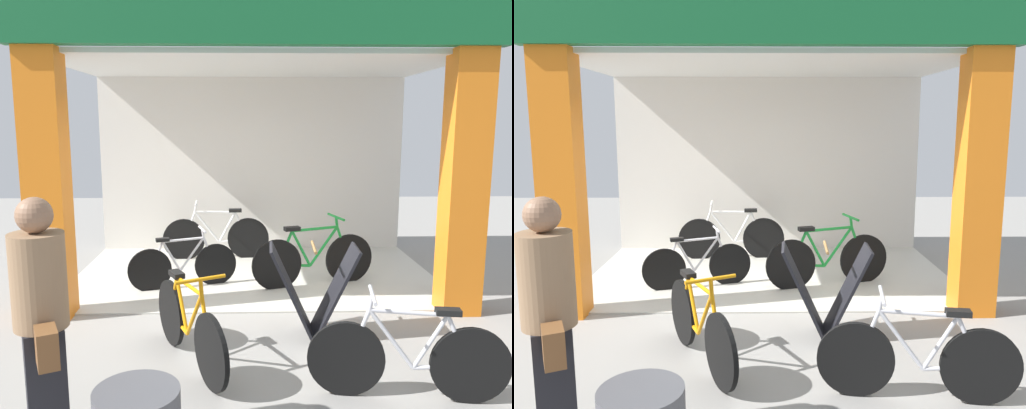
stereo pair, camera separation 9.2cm
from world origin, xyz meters
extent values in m
plane|color=gray|center=(0.00, 0.00, 0.00)|extent=(18.12, 18.12, 0.00)
cube|color=beige|center=(0.00, 1.53, 0.01)|extent=(5.06, 3.06, 0.02)
cube|color=silver|center=(0.00, 3.06, 1.48)|extent=(5.06, 0.12, 2.97)
cube|color=orange|center=(-2.31, 0.00, 1.48)|extent=(0.44, 0.36, 2.97)
cube|color=orange|center=(2.31, 0.00, 1.48)|extent=(0.44, 0.36, 2.97)
cube|color=#14592D|center=(0.00, -0.15, 3.31)|extent=(5.26, 0.20, 0.69)
cube|color=silver|center=(0.00, 1.53, 2.94)|extent=(5.06, 3.06, 0.06)
cylinder|color=black|center=(-1.37, 0.81, 0.28)|extent=(0.55, 0.20, 0.57)
cylinder|color=black|center=(-0.54, 1.06, 0.28)|extent=(0.55, 0.20, 0.57)
cylinder|color=silver|center=(-1.18, 0.87, 0.26)|extent=(0.37, 0.14, 0.07)
cylinder|color=silver|center=(-1.10, 0.89, 0.45)|extent=(0.25, 0.10, 0.43)
cylinder|color=silver|center=(-0.84, 0.97, 0.45)|extent=(0.34, 0.13, 0.44)
cylinder|color=silver|center=(-0.95, 0.94, 0.66)|extent=(0.53, 0.19, 0.05)
cylinder|color=silver|center=(-1.28, 0.84, 0.47)|extent=(0.19, 0.08, 0.38)
cylinder|color=silver|center=(-0.62, 1.04, 0.47)|extent=(0.17, 0.08, 0.39)
cylinder|color=silver|center=(-0.70, 1.02, 0.72)|extent=(0.05, 0.04, 0.12)
cylinder|color=silver|center=(-0.70, 1.01, 0.78)|extent=(0.14, 0.39, 0.03)
cube|color=black|center=(-1.21, 0.86, 0.68)|extent=(0.19, 0.13, 0.04)
cylinder|color=black|center=(0.27, 0.83, 0.34)|extent=(0.66, 0.22, 0.68)
cylinder|color=black|center=(1.28, 1.11, 0.34)|extent=(0.66, 0.22, 0.68)
cylinder|color=#198C33|center=(0.51, 0.90, 0.31)|extent=(0.45, 0.16, 0.09)
cylinder|color=#198C33|center=(0.60, 0.92, 0.53)|extent=(0.29, 0.11, 0.51)
cylinder|color=#198C33|center=(0.91, 1.01, 0.54)|extent=(0.41, 0.15, 0.53)
cylinder|color=#198C33|center=(0.79, 0.97, 0.79)|extent=(0.63, 0.21, 0.05)
cylinder|color=#198C33|center=(0.38, 0.86, 0.56)|extent=(0.22, 0.09, 0.45)
cylinder|color=#198C33|center=(1.18, 1.08, 0.57)|extent=(0.20, 0.09, 0.47)
cylinder|color=#198C33|center=(1.09, 1.06, 0.86)|extent=(0.07, 0.05, 0.14)
cylinder|color=#198C33|center=(1.08, 1.05, 0.93)|extent=(0.16, 0.46, 0.03)
cube|color=black|center=(0.47, 0.89, 0.81)|extent=(0.22, 0.15, 0.05)
cylinder|color=black|center=(-0.08, 2.38, 0.33)|extent=(0.66, 0.07, 0.66)
cylinder|color=black|center=(-1.10, 2.34, 0.33)|extent=(0.66, 0.07, 0.66)
cylinder|color=white|center=(-0.32, 2.37, 0.31)|extent=(0.45, 0.06, 0.09)
cylinder|color=white|center=(-0.41, 2.37, 0.52)|extent=(0.29, 0.05, 0.50)
cylinder|color=white|center=(-0.73, 2.35, 0.53)|extent=(0.41, 0.05, 0.52)
cylinder|color=white|center=(-0.60, 2.36, 0.77)|extent=(0.64, 0.06, 0.05)
cylinder|color=white|center=(-0.19, 2.38, 0.55)|extent=(0.22, 0.05, 0.45)
cylinder|color=white|center=(-1.00, 2.34, 0.56)|extent=(0.20, 0.05, 0.46)
cylinder|color=white|center=(-0.91, 2.35, 0.85)|extent=(0.06, 0.04, 0.14)
cylinder|color=white|center=(-0.90, 2.35, 0.91)|extent=(0.05, 0.46, 0.03)
cube|color=black|center=(-0.28, 2.37, 0.79)|extent=(0.21, 0.11, 0.05)
cylinder|color=black|center=(-0.89, -0.78, 0.32)|extent=(0.33, 0.60, 0.64)
cylinder|color=black|center=(-0.44, -1.67, 0.32)|extent=(0.33, 0.60, 0.64)
cylinder|color=orange|center=(-0.78, -0.99, 0.30)|extent=(0.23, 0.40, 0.08)
cylinder|color=orange|center=(-0.74, -1.07, 0.51)|extent=(0.16, 0.27, 0.48)
cylinder|color=orange|center=(-0.60, -1.34, 0.52)|extent=(0.21, 0.37, 0.50)
cylinder|color=orange|center=(-0.66, -1.23, 0.75)|extent=(0.31, 0.57, 0.05)
cylinder|color=orange|center=(-0.84, -0.87, 0.53)|extent=(0.13, 0.21, 0.43)
cylinder|color=orange|center=(-0.49, -1.58, 0.54)|extent=(0.12, 0.19, 0.45)
cylinder|color=orange|center=(-0.53, -1.50, 0.82)|extent=(0.06, 0.06, 0.13)
cylinder|color=orange|center=(-0.53, -1.49, 0.89)|extent=(0.42, 0.23, 0.03)
cube|color=black|center=(-0.80, -0.95, 0.77)|extent=(0.17, 0.22, 0.05)
cylinder|color=black|center=(1.60, -1.93, 0.31)|extent=(0.62, 0.13, 0.62)
cylinder|color=black|center=(0.65, -1.79, 0.31)|extent=(0.62, 0.13, 0.62)
cylinder|color=silver|center=(1.37, -1.90, 0.29)|extent=(0.42, 0.10, 0.08)
cylinder|color=silver|center=(1.29, -1.89, 0.49)|extent=(0.27, 0.07, 0.47)
cylinder|color=silver|center=(0.99, -1.84, 0.50)|extent=(0.38, 0.09, 0.49)
cylinder|color=silver|center=(1.11, -1.86, 0.72)|extent=(0.59, 0.12, 0.05)
cylinder|color=silver|center=(1.49, -1.92, 0.51)|extent=(0.21, 0.06, 0.42)
cylinder|color=silver|center=(0.74, -1.81, 0.52)|extent=(0.19, 0.06, 0.43)
cylinder|color=silver|center=(0.83, -1.82, 0.79)|extent=(0.06, 0.04, 0.13)
cylinder|color=silver|center=(0.84, -1.82, 0.85)|extent=(0.09, 0.43, 0.03)
cube|color=black|center=(1.41, -1.91, 0.74)|extent=(0.20, 0.12, 0.05)
cube|color=black|center=(0.33, -0.62, 0.47)|extent=(0.48, 0.50, 0.95)
cube|color=black|center=(0.76, -0.64, 0.47)|extent=(0.48, 0.50, 0.95)
cylinder|color=olive|center=(0.54, -0.63, 0.94)|extent=(0.06, 0.48, 0.03)
cube|color=black|center=(-1.47, -2.47, 0.45)|extent=(0.35, 0.38, 0.89)
cylinder|color=#8C6B4C|center=(-1.47, -2.47, 1.20)|extent=(0.46, 0.46, 0.61)
sphere|color=#8C664C|center=(-1.47, -2.47, 1.62)|extent=(0.23, 0.23, 0.23)
cube|color=brown|center=(-1.34, -2.73, 0.87)|extent=(0.20, 0.23, 0.23)
camera|label=1|loc=(-0.18, -5.62, 2.20)|focal=35.90mm
camera|label=2|loc=(-0.09, -5.62, 2.20)|focal=35.90mm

